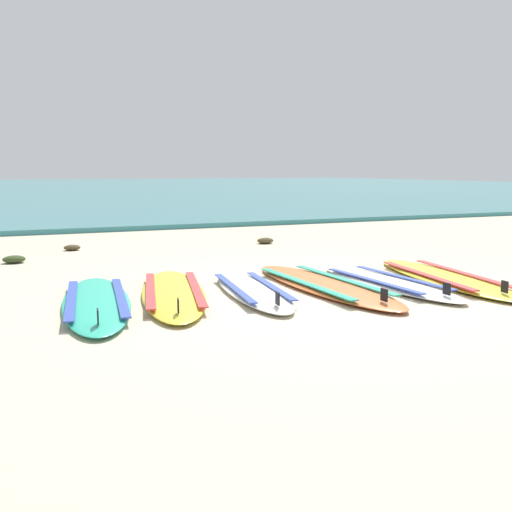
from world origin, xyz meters
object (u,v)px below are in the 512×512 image
at_px(surfboard_5, 444,277).
at_px(surfboard_4, 387,282).
at_px(surfboard_0, 96,302).
at_px(surfboard_3, 323,285).
at_px(surfboard_2, 252,290).
at_px(surfboard_1, 173,293).

bearing_deg(surfboard_5, surfboard_4, 179.69).
height_order(surfboard_0, surfboard_3, same).
xyz_separation_m(surfboard_3, surfboard_5, (1.40, -0.16, 0.00)).
bearing_deg(surfboard_4, surfboard_5, -0.31).
bearing_deg(surfboard_0, surfboard_2, -3.38).
height_order(surfboard_1, surfboard_3, same).
distance_m(surfboard_3, surfboard_5, 1.41).
bearing_deg(surfboard_3, surfboard_2, 177.61).
bearing_deg(surfboard_2, surfboard_0, 176.62).
height_order(surfboard_2, surfboard_5, same).
height_order(surfboard_0, surfboard_1, same).
bearing_deg(surfboard_2, surfboard_1, 165.07).
distance_m(surfboard_2, surfboard_3, 0.77).
height_order(surfboard_1, surfboard_5, same).
bearing_deg(surfboard_0, surfboard_1, 8.51).
bearing_deg(surfboard_4, surfboard_3, 166.72).
height_order(surfboard_1, surfboard_2, same).
bearing_deg(surfboard_1, surfboard_2, -14.93).
distance_m(surfboard_1, surfboard_2, 0.75).
relative_size(surfboard_1, surfboard_2, 1.18).
height_order(surfboard_0, surfboard_5, same).
distance_m(surfboard_3, surfboard_4, 0.68).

